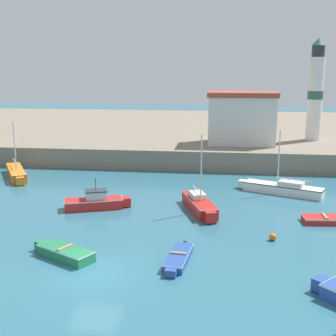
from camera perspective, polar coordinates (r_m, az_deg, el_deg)
ground_plane at (r=24.49m, az=-8.93°, el=-12.58°), size 200.00×200.00×0.00m
quay_seawall at (r=65.37m, az=1.46°, el=4.41°), size 120.00×40.00×2.00m
sailboat_red_0 at (r=33.71m, az=3.87°, el=-4.39°), size 2.93×5.66×5.58m
dinghy_green_1 at (r=26.50m, az=-12.56°, el=-9.96°), size 3.91×2.79×0.67m
motorboat_red_2 at (r=34.59m, az=-8.82°, el=-4.08°), size 4.89×2.76×2.29m
dinghy_red_3 at (r=33.03m, az=18.77°, el=-5.93°), size 3.49×1.63×0.50m
sailboat_orange_4 at (r=45.58m, az=-18.01°, el=-0.55°), size 4.21×6.19×5.20m
dinghy_blue_5 at (r=25.38m, az=1.24°, el=-10.88°), size 1.38×4.03×0.51m
sailboat_white_7 at (r=39.14m, az=13.75°, el=-2.40°), size 6.90×3.82×5.18m
mooring_buoy at (r=28.97m, az=12.65°, el=-8.19°), size 0.44×0.44×0.44m
lighthouse at (r=54.25m, az=17.54°, el=8.85°), size 1.66×1.66×11.03m
harbor_shed_mid_row at (r=50.16m, az=8.98°, el=6.08°), size 7.22×4.49×5.47m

